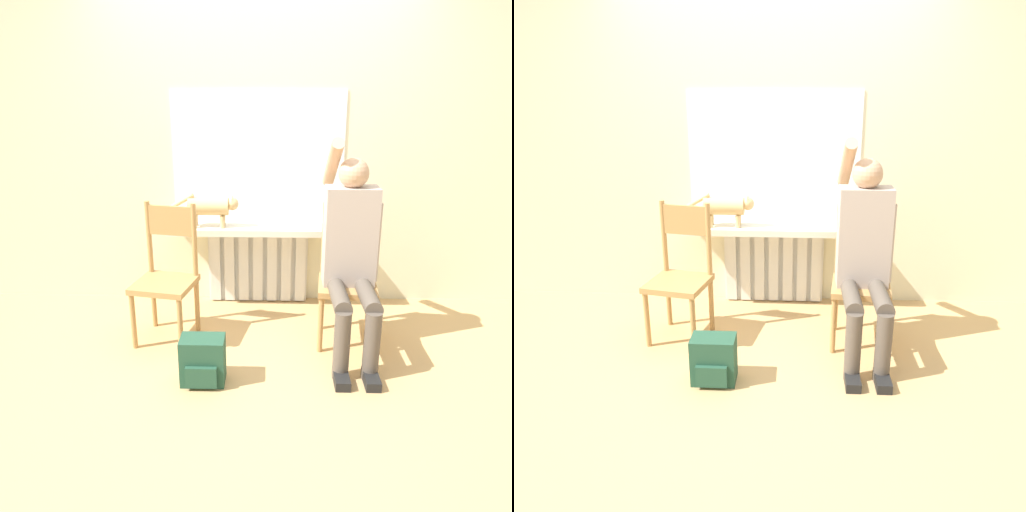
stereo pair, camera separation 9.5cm
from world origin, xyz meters
TOP-DOWN VIEW (x-y plane):
  - ground_plane at (0.00, 0.00)m, footprint 12.00×12.00m
  - wall_with_window at (0.00, 1.23)m, footprint 7.00×0.06m
  - radiator at (-0.00, 1.15)m, footprint 0.81×0.08m
  - windowsill at (0.00, 1.04)m, footprint 1.38×0.32m
  - window_glass at (0.00, 1.20)m, footprint 1.33×0.01m
  - chair_left at (-0.62, 0.50)m, footprint 0.46×0.46m
  - chair_right at (0.63, 0.50)m, footprint 0.43×0.43m
  - person at (0.63, 0.37)m, footprint 0.36×1.04m
  - cat at (-0.36, 0.99)m, footprint 0.54×0.13m
  - backpack at (-0.30, -0.09)m, footprint 0.27×0.20m

SIDE VIEW (x-z plane):
  - ground_plane at x=0.00m, z-range 0.00..0.00m
  - backpack at x=-0.30m, z-range 0.00..0.29m
  - radiator at x=0.00m, z-range 0.00..0.63m
  - chair_left at x=-0.62m, z-range 0.00..0.95m
  - chair_right at x=0.63m, z-range 0.00..0.95m
  - windowsill at x=0.00m, z-range 0.63..0.68m
  - person at x=0.63m, z-range -0.01..1.41m
  - cat at x=-0.36m, z-range 0.71..0.97m
  - window_glass at x=0.00m, z-range 0.68..1.68m
  - wall_with_window at x=0.00m, z-range 0.00..2.70m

